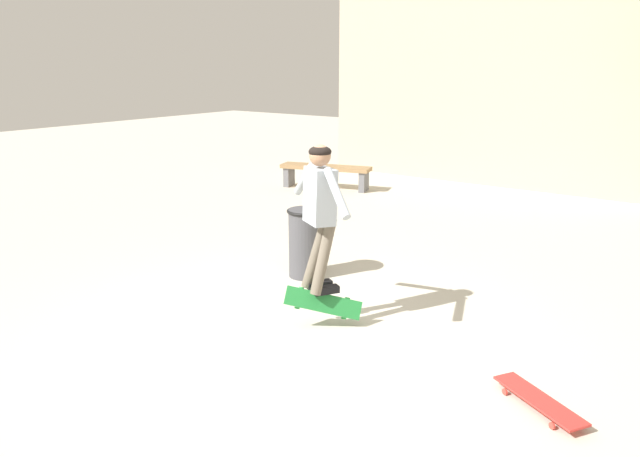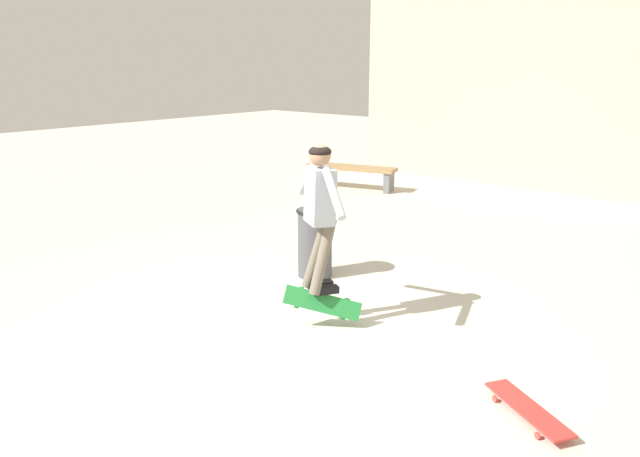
# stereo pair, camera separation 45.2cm
# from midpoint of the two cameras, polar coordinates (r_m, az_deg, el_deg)

# --- Properties ---
(ground_plane) EXTENTS (40.00, 40.00, 0.00)m
(ground_plane) POSITION_cam_midpoint_polar(r_m,az_deg,el_deg) (6.25, -0.11, -9.71)
(ground_plane) COLOR beige
(building_backdrop) EXTENTS (11.03, 0.52, 5.56)m
(building_backdrop) POSITION_cam_midpoint_polar(r_m,az_deg,el_deg) (13.38, 25.10, 12.34)
(building_backdrop) COLOR #B7A88E
(building_backdrop) RESTS_ON ground_plane
(park_bench) EXTENTS (1.95, 0.93, 0.49)m
(park_bench) POSITION_cam_midpoint_polar(r_m,az_deg,el_deg) (13.08, 3.84, 5.19)
(park_bench) COLOR #99754C
(park_bench) RESTS_ON ground_plane
(trash_bin) EXTENTS (0.46, 0.46, 0.86)m
(trash_bin) POSITION_cam_midpoint_polar(r_m,az_deg,el_deg) (7.73, 1.20, -1.18)
(trash_bin) COLOR #47474C
(trash_bin) RESTS_ON ground_plane
(skater) EXTENTS (1.13, 0.71, 1.48)m
(skater) POSITION_cam_midpoint_polar(r_m,az_deg,el_deg) (6.08, 2.14, 2.15)
(skater) COLOR #9EA8B2
(skateboard_flipping) EXTENTS (0.60, 0.60, 0.39)m
(skateboard_flipping) POSITION_cam_midpoint_polar(r_m,az_deg,el_deg) (6.28, 2.31, -6.86)
(skateboard_flipping) COLOR #237F38
(skateboard_resting) EXTENTS (0.84, 0.62, 0.08)m
(skateboard_resting) POSITION_cam_midpoint_polar(r_m,az_deg,el_deg) (5.24, 20.94, -15.19)
(skateboard_resting) COLOR red
(skateboard_resting) RESTS_ON ground_plane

